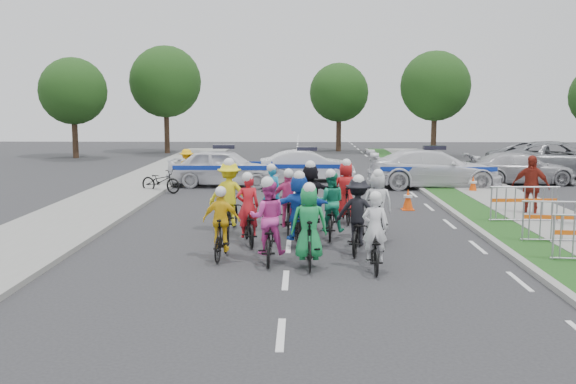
{
  "coord_description": "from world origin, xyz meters",
  "views": [
    {
      "loc": [
        0.3,
        -12.31,
        3.49
      ],
      "look_at": [
        -0.05,
        4.77,
        1.1
      ],
      "focal_mm": 40.0,
      "sensor_mm": 36.0,
      "label": 1
    }
  ],
  "objects_px": {
    "rider_11": "(310,200)",
    "marshal_hiviz": "(187,168)",
    "cone_0": "(408,200)",
    "tree_4": "(339,93)",
    "rider_6": "(248,220)",
    "tree_0": "(73,91)",
    "cone_1": "(473,185)",
    "barrier_2": "(524,206)",
    "tree_1": "(435,86)",
    "rider_9": "(289,208)",
    "police_car_1": "(307,166)",
    "rider_0": "(374,244)",
    "rider_8": "(330,212)",
    "rider_4": "(358,222)",
    "rider_2": "(268,230)",
    "rider_5": "(299,214)",
    "rider_12": "(272,204)",
    "rider_1": "(309,234)",
    "parked_bike": "(161,181)",
    "rider_13": "(346,198)",
    "tree_3": "(166,82)",
    "civilian_suv": "(558,160)",
    "rider_10": "(230,204)",
    "rider_7": "(377,212)",
    "police_car_0": "(224,167)",
    "spectator_2": "(531,186)",
    "police_car_2": "(434,169)",
    "barrier_1": "(563,224)",
    "civilian_sedan": "(520,169)",
    "rider_3": "(222,231)"
  },
  "relations": [
    {
      "from": "rider_9",
      "to": "rider_13",
      "type": "relative_size",
      "value": 0.93
    },
    {
      "from": "rider_10",
      "to": "police_car_2",
      "type": "distance_m",
      "value": 11.85
    },
    {
      "from": "police_car_1",
      "to": "civilian_suv",
      "type": "relative_size",
      "value": 0.67
    },
    {
      "from": "rider_9",
      "to": "police_car_1",
      "type": "distance_m",
      "value": 11.53
    },
    {
      "from": "rider_0",
      "to": "rider_4",
      "type": "xyz_separation_m",
      "value": [
        -0.21,
        1.61,
        0.15
      ]
    },
    {
      "from": "rider_0",
      "to": "police_car_0",
      "type": "relative_size",
      "value": 0.36
    },
    {
      "from": "rider_0",
      "to": "marshal_hiviz",
      "type": "xyz_separation_m",
      "value": [
        -6.32,
        13.43,
        0.22
      ]
    },
    {
      "from": "rider_9",
      "to": "barrier_1",
      "type": "xyz_separation_m",
      "value": [
        6.73,
        -1.41,
        -0.12
      ]
    },
    {
      "from": "spectator_2",
      "to": "parked_bike",
      "type": "distance_m",
      "value": 13.5
    },
    {
      "from": "cone_1",
      "to": "tree_1",
      "type": "relative_size",
      "value": 0.1
    },
    {
      "from": "rider_5",
      "to": "tree_0",
      "type": "xyz_separation_m",
      "value": [
        -14.26,
        24.94,
        3.4
      ]
    },
    {
      "from": "rider_12",
      "to": "tree_3",
      "type": "relative_size",
      "value": 0.24
    },
    {
      "from": "cone_1",
      "to": "barrier_2",
      "type": "bearing_deg",
      "value": -92.11
    },
    {
      "from": "rider_1",
      "to": "parked_bike",
      "type": "height_order",
      "value": "rider_1"
    },
    {
      "from": "rider_1",
      "to": "parked_bike",
      "type": "distance_m",
      "value": 12.61
    },
    {
      "from": "rider_0",
      "to": "rider_8",
      "type": "distance_m",
      "value": 3.3
    },
    {
      "from": "spectator_2",
      "to": "tree_3",
      "type": "height_order",
      "value": "tree_3"
    },
    {
      "from": "cone_0",
      "to": "tree_4",
      "type": "relative_size",
      "value": 0.11
    },
    {
      "from": "rider_4",
      "to": "rider_6",
      "type": "distance_m",
      "value": 2.76
    },
    {
      "from": "tree_0",
      "to": "rider_4",
      "type": "bearing_deg",
      "value": -58.54
    },
    {
      "from": "rider_2",
      "to": "civilian_suv",
      "type": "relative_size",
      "value": 0.31
    },
    {
      "from": "rider_9",
      "to": "civilian_suv",
      "type": "height_order",
      "value": "rider_9"
    },
    {
      "from": "rider_1",
      "to": "rider_10",
      "type": "xyz_separation_m",
      "value": [
        -2.1,
        3.69,
        0.06
      ]
    },
    {
      "from": "rider_9",
      "to": "rider_13",
      "type": "bearing_deg",
      "value": -135.25
    },
    {
      "from": "rider_13",
      "to": "rider_11",
      "type": "bearing_deg",
      "value": 38.6
    },
    {
      "from": "rider_8",
      "to": "civilian_sedan",
      "type": "height_order",
      "value": "rider_8"
    },
    {
      "from": "rider_3",
      "to": "cone_0",
      "type": "bearing_deg",
      "value": -123.73
    },
    {
      "from": "rider_8",
      "to": "cone_0",
      "type": "distance_m",
      "value": 5.22
    },
    {
      "from": "rider_1",
      "to": "rider_7",
      "type": "height_order",
      "value": "rider_1"
    },
    {
      "from": "rider_5",
      "to": "parked_bike",
      "type": "bearing_deg",
      "value": -68.09
    },
    {
      "from": "rider_5",
      "to": "barrier_2",
      "type": "xyz_separation_m",
      "value": [
        6.44,
        2.89,
        -0.23
      ]
    },
    {
      "from": "rider_7",
      "to": "tree_4",
      "type": "bearing_deg",
      "value": -98.18
    },
    {
      "from": "tree_3",
      "to": "civilian_suv",
      "type": "bearing_deg",
      "value": -34.93
    },
    {
      "from": "rider_11",
      "to": "marshal_hiviz",
      "type": "relative_size",
      "value": 1.22
    },
    {
      "from": "rider_6",
      "to": "tree_0",
      "type": "relative_size",
      "value": 0.3
    },
    {
      "from": "rider_10",
      "to": "tree_1",
      "type": "distance_m",
      "value": 27.64
    },
    {
      "from": "rider_5",
      "to": "civilian_suv",
      "type": "relative_size",
      "value": 0.3
    },
    {
      "from": "civilian_suv",
      "to": "marshal_hiviz",
      "type": "distance_m",
      "value": 16.86
    },
    {
      "from": "rider_2",
      "to": "police_car_0",
      "type": "bearing_deg",
      "value": -81.34
    },
    {
      "from": "civilian_sedan",
      "to": "tree_3",
      "type": "distance_m",
      "value": 25.44
    },
    {
      "from": "rider_2",
      "to": "rider_4",
      "type": "xyz_separation_m",
      "value": [
        2.05,
        0.94,
        0.01
      ]
    },
    {
      "from": "rider_2",
      "to": "rider_12",
      "type": "distance_m",
      "value": 4.51
    },
    {
      "from": "police_car_2",
      "to": "cone_1",
      "type": "bearing_deg",
      "value": -144.61
    },
    {
      "from": "rider_0",
      "to": "rider_5",
      "type": "bearing_deg",
      "value": -52.12
    },
    {
      "from": "rider_11",
      "to": "rider_13",
      "type": "bearing_deg",
      "value": -145.86
    },
    {
      "from": "police_car_1",
      "to": "spectator_2",
      "type": "distance_m",
      "value": 11.17
    },
    {
      "from": "tree_4",
      "to": "cone_0",
      "type": "bearing_deg",
      "value": -88.2
    },
    {
      "from": "barrier_1",
      "to": "police_car_1",
      "type": "bearing_deg",
      "value": 115.39
    },
    {
      "from": "spectator_2",
      "to": "police_car_2",
      "type": "bearing_deg",
      "value": 135.86
    },
    {
      "from": "tree_4",
      "to": "civilian_sedan",
      "type": "bearing_deg",
      "value": -70.21
    }
  ]
}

